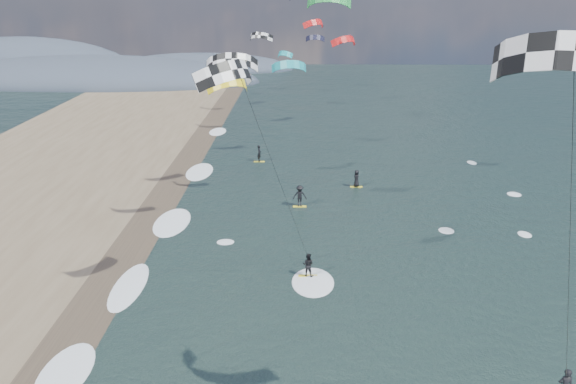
{
  "coord_description": "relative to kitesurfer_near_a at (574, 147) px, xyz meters",
  "views": [
    {
      "loc": [
        -0.35,
        -19.72,
        17.21
      ],
      "look_at": [
        -1.0,
        12.0,
        7.0
      ],
      "focal_mm": 40.0,
      "sensor_mm": 36.0,
      "label": 1
    }
  ],
  "objects": [
    {
      "name": "shoreline_surf",
      "position": [
        -18.56,
        15.82,
        -12.67
      ],
      "size": [
        2.4,
        79.4,
        0.11
      ],
      "color": "white",
      "rests_on": "ground"
    },
    {
      "name": "kitesurfer_near_a",
      "position": [
        0.0,
        0.0,
        0.0
      ],
      "size": [
        7.97,
        9.02,
        16.48
      ],
      "color": "yellow",
      "rests_on": "ground"
    },
    {
      "name": "coastal_hills",
      "position": [
        -52.6,
        108.93,
        -12.67
      ],
      "size": [
        80.0,
        41.0,
        15.0
      ],
      "color": "#3D4756",
      "rests_on": "ground"
    },
    {
      "name": "wet_sand_strip",
      "position": [
        -19.76,
        11.07,
        -12.66
      ],
      "size": [
        3.0,
        240.0,
        0.0
      ],
      "primitive_type": "cube",
      "color": "#382D23",
      "rests_on": "ground"
    },
    {
      "name": "far_kitesurfers",
      "position": [
        -7.71,
        34.8,
        -11.78
      ],
      "size": [
        10.36,
        14.72,
        1.83
      ],
      "color": "yellow",
      "rests_on": "ground"
    },
    {
      "name": "kitesurfer_near_b",
      "position": [
        -9.88,
        13.5,
        -3.6
      ],
      "size": [
        6.72,
        9.06,
        14.48
      ],
      "color": "yellow",
      "rests_on": "ground"
    },
    {
      "name": "bg_kite_field",
      "position": [
        -8.9,
        54.38,
        -0.96
      ],
      "size": [
        15.09,
        68.15,
        10.77
      ],
      "color": "gray",
      "rests_on": "ground"
    }
  ]
}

